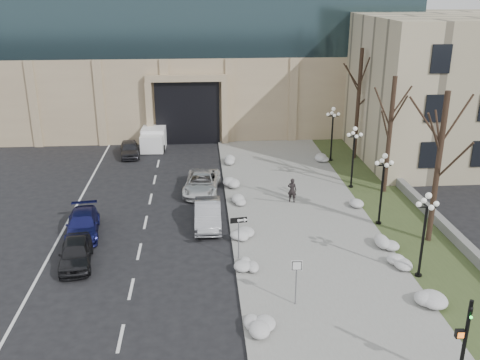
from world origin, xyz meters
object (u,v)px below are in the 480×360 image
at_px(pedestrian, 292,190).
at_px(traffic_signal, 463,345).
at_px(car_b, 208,214).
at_px(box_truck, 155,136).
at_px(keep_sign, 296,273).
at_px(lamppost_d, 332,127).
at_px(one_way_sign, 242,225).
at_px(lamppost_b, 383,179).
at_px(lamppost_a, 425,224).
at_px(lamppost_c, 354,149).
at_px(car_e, 130,149).
at_px(car_c, 83,224).
at_px(car_a, 76,253).
at_px(car_d, 202,183).

xyz_separation_m(pedestrian, traffic_signal, (3.25, -18.36, 0.89)).
bearing_deg(car_b, box_truck, 104.67).
height_order(box_truck, keep_sign, keep_sign).
bearing_deg(traffic_signal, lamppost_d, 89.62).
distance_m(one_way_sign, lamppost_b, 9.91).
height_order(lamppost_a, lamppost_c, same).
xyz_separation_m(lamppost_b, lamppost_d, (0.00, 13.00, 0.00)).
bearing_deg(car_e, pedestrian, -51.61).
bearing_deg(one_way_sign, car_e, 104.86).
bearing_deg(car_c, lamppost_b, -7.44).
height_order(car_a, car_d, car_d).
relative_size(pedestrian, keep_sign, 0.70).
xyz_separation_m(box_truck, traffic_signal, (13.78, -33.37, 0.94)).
xyz_separation_m(car_d, one_way_sign, (2.08, -10.51, 1.42)).
xyz_separation_m(keep_sign, lamppost_b, (6.85, 8.63, 1.28)).
xyz_separation_m(car_e, keep_sign, (10.58, -24.45, 1.12)).
distance_m(car_e, lamppost_d, 17.82).
relative_size(box_truck, lamppost_b, 1.29).
bearing_deg(keep_sign, lamppost_c, 68.06).
relative_size(traffic_signal, lamppost_a, 0.79).
xyz_separation_m(keep_sign, lamppost_d, (6.85, 21.63, 1.28)).
bearing_deg(car_b, traffic_signal, -58.49).
height_order(lamppost_a, lamppost_d, same).
xyz_separation_m(car_b, lamppost_a, (10.80, -7.27, 2.31)).
relative_size(one_way_sign, lamppost_c, 0.55).
relative_size(car_c, car_d, 0.89).
relative_size(car_b, car_c, 1.00).
distance_m(car_a, box_truck, 22.86).
bearing_deg(car_b, car_a, -147.69).
bearing_deg(one_way_sign, lamppost_a, -23.88).
bearing_deg(car_c, traffic_signal, -48.09).
height_order(pedestrian, traffic_signal, traffic_signal).
height_order(car_d, pedestrian, pedestrian).
height_order(car_c, traffic_signal, traffic_signal).
xyz_separation_m(car_a, traffic_signal, (16.39, -10.66, 1.17)).
height_order(one_way_sign, lamppost_b, lamppost_b).
distance_m(car_b, lamppost_c, 12.44).
height_order(car_e, keep_sign, keep_sign).
bearing_deg(traffic_signal, one_way_sign, 128.37).
distance_m(car_d, pedestrian, 6.75).
distance_m(car_d, lamppost_c, 11.37).
bearing_deg(lamppost_d, pedestrian, -118.46).
height_order(car_a, car_b, car_b).
relative_size(car_d, lamppost_b, 1.10).
height_order(box_truck, one_way_sign, one_way_sign).
bearing_deg(car_e, lamppost_a, -60.21).
distance_m(box_truck, one_way_sign, 23.83).
distance_m(lamppost_b, lamppost_d, 13.00).
distance_m(car_a, lamppost_a, 18.40).
xyz_separation_m(car_d, lamppost_c, (11.12, -0.06, 2.35)).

